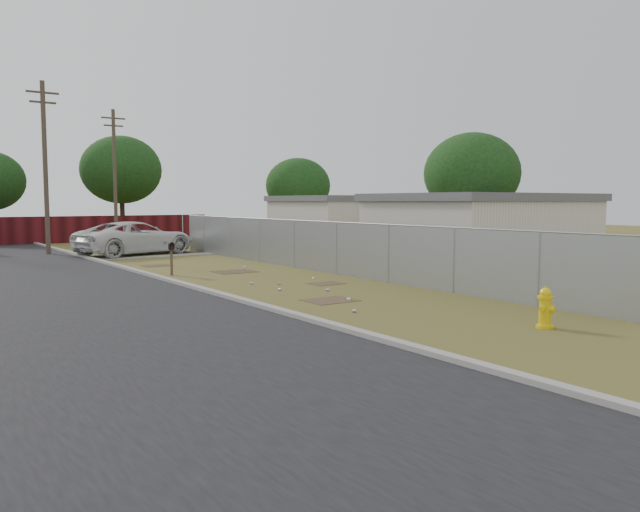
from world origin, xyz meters
TOP-DOWN VIEW (x-y plane):
  - ground at (0.00, 0.00)m, footprint 120.00×120.00m
  - street at (-6.76, 8.05)m, footprint 15.10×60.00m
  - chainlink_fence at (3.12, 1.03)m, footprint 0.10×27.06m
  - utility_poles at (-3.67, 20.67)m, footprint 12.60×8.24m
  - houses at (9.70, 3.13)m, footprint 9.30×17.24m
  - horizon_trees at (0.84, 23.56)m, footprint 33.32×31.94m
  - fire_hydrant at (0.86, -10.81)m, footprint 0.45×0.46m
  - mailbox at (-2.20, 3.29)m, footprint 0.32×0.55m
  - pickup_truck at (-0.25, 13.21)m, footprint 6.84×4.57m
  - scattered_litter at (-0.10, -2.09)m, footprint 3.06×11.05m

SIDE VIEW (x-z plane):
  - ground at x=0.00m, z-range 0.00..0.00m
  - street at x=-6.76m, z-range -0.04..0.08m
  - scattered_litter at x=-0.10m, z-range 0.01..0.08m
  - fire_hydrant at x=0.86m, z-range -0.03..0.91m
  - chainlink_fence at x=3.12m, z-range -0.21..1.81m
  - pickup_truck at x=-0.25m, z-range 0.00..1.74m
  - mailbox at x=-2.20m, z-range 0.37..1.64m
  - houses at x=9.70m, z-range 0.01..3.11m
  - horizon_trees at x=0.84m, z-range 0.74..8.52m
  - utility_poles at x=-3.67m, z-range 0.19..9.19m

